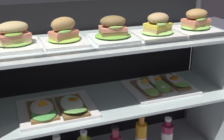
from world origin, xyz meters
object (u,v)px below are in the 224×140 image
object	(u,v)px
plated_roll_sandwich_left_of_center	(14,38)
open_sandwich_tray_near_right_corner	(57,108)
plated_roll_sandwich_near_right_corner	(64,34)
plated_roll_sandwich_center	(112,31)
juice_bottle_front_fourth	(141,138)
plated_roll_sandwich_near_left_corner	(158,29)
plated_roll_sandwich_mid_right	(196,24)
open_sandwich_tray_left_of_center	(160,86)
juice_bottle_front_second	(167,135)

from	to	relation	value
plated_roll_sandwich_left_of_center	open_sandwich_tray_near_right_corner	world-z (taller)	plated_roll_sandwich_left_of_center
plated_roll_sandwich_left_of_center	plated_roll_sandwich_near_right_corner	world-z (taller)	plated_roll_sandwich_near_right_corner
plated_roll_sandwich_center	juice_bottle_front_fourth	xyz separation A→B (m)	(0.16, -0.00, -0.60)
plated_roll_sandwich_near_left_corner	plated_roll_sandwich_mid_right	xyz separation A→B (m)	(0.22, 0.01, 0.00)
open_sandwich_tray_near_right_corner	plated_roll_sandwich_center	bearing A→B (deg)	5.66
plated_roll_sandwich_mid_right	juice_bottle_front_fourth	size ratio (longest dim) A/B	0.86
plated_roll_sandwich_center	open_sandwich_tray_left_of_center	size ratio (longest dim) A/B	0.57
open_sandwich_tray_left_of_center	plated_roll_sandwich_left_of_center	bearing A→B (deg)	179.81
plated_roll_sandwich_left_of_center	plated_roll_sandwich_near_left_corner	world-z (taller)	plated_roll_sandwich_near_left_corner
plated_roll_sandwich_left_of_center	plated_roll_sandwich_near_left_corner	size ratio (longest dim) A/B	1.00
plated_roll_sandwich_left_of_center	plated_roll_sandwich_near_right_corner	xyz separation A→B (m)	(0.21, -0.01, 0.00)
open_sandwich_tray_left_of_center	juice_bottle_front_fourth	world-z (taller)	open_sandwich_tray_left_of_center
juice_bottle_front_fourth	juice_bottle_front_second	bearing A→B (deg)	-4.07
open_sandwich_tray_near_right_corner	juice_bottle_front_fourth	world-z (taller)	open_sandwich_tray_near_right_corner
plated_roll_sandwich_left_of_center	plated_roll_sandwich_near_left_corner	distance (m)	0.64
plated_roll_sandwich_left_of_center	open_sandwich_tray_left_of_center	size ratio (longest dim) A/B	0.59
plated_roll_sandwich_left_of_center	juice_bottle_front_second	size ratio (longest dim) A/B	1.09
plated_roll_sandwich_center	plated_roll_sandwich_near_left_corner	world-z (taller)	plated_roll_sandwich_near_left_corner
plated_roll_sandwich_mid_right	juice_bottle_front_fourth	distance (m)	0.66
open_sandwich_tray_near_right_corner	juice_bottle_front_second	bearing A→B (deg)	1.30
juice_bottle_front_second	plated_roll_sandwich_left_of_center	bearing A→B (deg)	176.42
plated_roll_sandwich_left_of_center	juice_bottle_front_fourth	world-z (taller)	plated_roll_sandwich_left_of_center
plated_roll_sandwich_near_right_corner	plated_roll_sandwich_center	world-z (taller)	plated_roll_sandwich_near_right_corner
juice_bottle_front_second	juice_bottle_front_fourth	bearing A→B (deg)	175.93
plated_roll_sandwich_near_left_corner	open_sandwich_tray_left_of_center	distance (m)	0.33
juice_bottle_front_second	open_sandwich_tray_near_right_corner	bearing A→B (deg)	-178.70
plated_roll_sandwich_left_of_center	juice_bottle_front_fourth	xyz separation A→B (m)	(0.58, -0.04, -0.60)
plated_roll_sandwich_left_of_center	plated_roll_sandwich_center	world-z (taller)	same
plated_roll_sandwich_left_of_center	juice_bottle_front_fourth	distance (m)	0.84
plated_roll_sandwich_near_right_corner	plated_roll_sandwich_mid_right	distance (m)	0.65
plated_roll_sandwich_left_of_center	plated_roll_sandwich_center	bearing A→B (deg)	-4.42
plated_roll_sandwich_near_left_corner	juice_bottle_front_fourth	distance (m)	0.60
open_sandwich_tray_near_right_corner	plated_roll_sandwich_left_of_center	bearing A→B (deg)	158.03
plated_roll_sandwich_mid_right	juice_bottle_front_second	xyz separation A→B (m)	(-0.12, -0.01, -0.61)
plated_roll_sandwich_left_of_center	juice_bottle_front_fourth	bearing A→B (deg)	-3.45
plated_roll_sandwich_center	plated_roll_sandwich_near_left_corner	distance (m)	0.22
juice_bottle_front_second	plated_roll_sandwich_near_right_corner	bearing A→B (deg)	176.47
plated_roll_sandwich_center	open_sandwich_tray_near_right_corner	world-z (taller)	plated_roll_sandwich_center
open_sandwich_tray_near_right_corner	open_sandwich_tray_left_of_center	distance (m)	0.56
plated_roll_sandwich_left_of_center	plated_roll_sandwich_center	distance (m)	0.42
plated_roll_sandwich_near_left_corner	juice_bottle_front_second	distance (m)	0.62
plated_roll_sandwich_center	open_sandwich_tray_left_of_center	bearing A→B (deg)	6.12
plated_roll_sandwich_near_left_corner	open_sandwich_tray_near_right_corner	xyz separation A→B (m)	(-0.49, -0.00, -0.32)
plated_roll_sandwich_mid_right	juice_bottle_front_fourth	xyz separation A→B (m)	(-0.27, 0.00, -0.60)
plated_roll_sandwich_near_left_corner	open_sandwich_tray_left_of_center	xyz separation A→B (m)	(0.06, 0.05, -0.32)
plated_roll_sandwich_left_of_center	juice_bottle_front_second	world-z (taller)	plated_roll_sandwich_left_of_center
plated_roll_sandwich_near_left_corner	open_sandwich_tray_near_right_corner	size ratio (longest dim) A/B	0.60
open_sandwich_tray_near_right_corner	open_sandwich_tray_left_of_center	size ratio (longest dim) A/B	1.00
plated_roll_sandwich_near_left_corner	plated_roll_sandwich_mid_right	bearing A→B (deg)	3.91
plated_roll_sandwich_left_of_center	plated_roll_sandwich_mid_right	bearing A→B (deg)	-2.68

